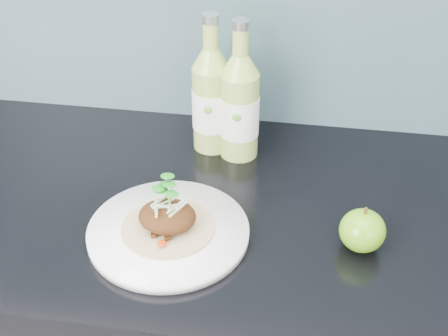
{
  "coord_description": "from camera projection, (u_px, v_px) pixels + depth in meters",
  "views": [
    {
      "loc": [
        0.09,
        0.87,
        1.56
      ],
      "look_at": [
        -0.04,
        1.66,
        1.0
      ],
      "focal_mm": 50.0,
      "sensor_mm": 36.0,
      "label": 1
    }
  ],
  "objects": [
    {
      "name": "dinner_plate",
      "position": [
        168.0,
        232.0,
        0.99
      ],
      "size": [
        0.34,
        0.34,
        0.02
      ],
      "color": "white",
      "rests_on": "kitchen_counter"
    },
    {
      "name": "cider_bottle_left",
      "position": [
        211.0,
        100.0,
        1.16
      ],
      "size": [
        0.09,
        0.09,
        0.27
      ],
      "rotation": [
        0.0,
        0.0,
        -0.3
      ],
      "color": "#98B14A",
      "rests_on": "kitchen_counter"
    },
    {
      "name": "cider_bottle_right",
      "position": [
        240.0,
        107.0,
        1.13
      ],
      "size": [
        0.08,
        0.08,
        0.27
      ],
      "rotation": [
        0.0,
        0.0,
        -0.1
      ],
      "color": "#9BB64C",
      "rests_on": "kitchen_counter"
    },
    {
      "name": "green_apple",
      "position": [
        362.0,
        231.0,
        0.95
      ],
      "size": [
        0.08,
        0.08,
        0.08
      ],
      "rotation": [
        0.0,
        0.0,
        -0.14
      ],
      "color": "#598F0F",
      "rests_on": "kitchen_counter"
    },
    {
      "name": "pork_taco",
      "position": [
        167.0,
        215.0,
        0.97
      ],
      "size": [
        0.15,
        0.15,
        0.1
      ],
      "color": "tan",
      "rests_on": "dinner_plate"
    }
  ]
}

